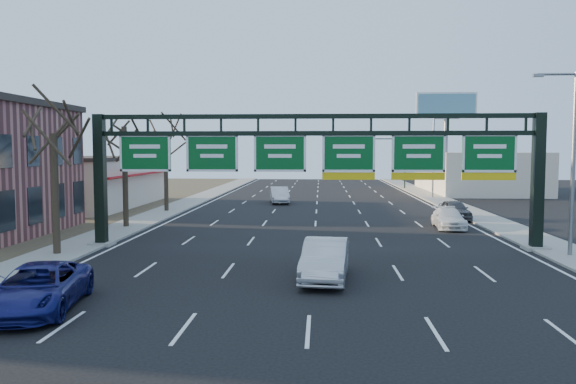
# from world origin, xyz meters

# --- Properties ---
(ground) EXTENTS (160.00, 160.00, 0.00)m
(ground) POSITION_xyz_m (0.00, 0.00, 0.00)
(ground) COLOR black
(ground) RESTS_ON ground
(sidewalk_left) EXTENTS (3.00, 120.00, 0.12)m
(sidewalk_left) POSITION_xyz_m (-12.80, 20.00, 0.06)
(sidewalk_left) COLOR gray
(sidewalk_left) RESTS_ON ground
(sidewalk_right) EXTENTS (3.00, 120.00, 0.12)m
(sidewalk_right) POSITION_xyz_m (12.80, 20.00, 0.06)
(sidewalk_right) COLOR gray
(sidewalk_right) RESTS_ON ground
(lane_markings) EXTENTS (21.60, 120.00, 0.01)m
(lane_markings) POSITION_xyz_m (0.00, 20.00, 0.01)
(lane_markings) COLOR white
(lane_markings) RESTS_ON ground
(sign_gantry) EXTENTS (24.60, 1.20, 7.20)m
(sign_gantry) POSITION_xyz_m (0.16, 8.00, 4.63)
(sign_gantry) COLOR black
(sign_gantry) RESTS_ON ground
(cream_strip) EXTENTS (10.90, 18.40, 4.70)m
(cream_strip) POSITION_xyz_m (-21.48, 29.00, 2.36)
(cream_strip) COLOR beige
(cream_strip) RESTS_ON ground
(building_right_distant) EXTENTS (12.00, 20.00, 5.00)m
(building_right_distant) POSITION_xyz_m (20.00, 50.00, 2.50)
(building_right_distant) COLOR beige
(building_right_distant) RESTS_ON ground
(tree_gantry) EXTENTS (3.60, 3.60, 8.48)m
(tree_gantry) POSITION_xyz_m (-12.80, 5.00, 7.11)
(tree_gantry) COLOR #31271B
(tree_gantry) RESTS_ON sidewalk_left
(tree_mid) EXTENTS (3.60, 3.60, 9.24)m
(tree_mid) POSITION_xyz_m (-12.80, 15.00, 7.85)
(tree_mid) COLOR #31271B
(tree_mid) RESTS_ON sidewalk_left
(tree_far) EXTENTS (3.60, 3.60, 8.86)m
(tree_far) POSITION_xyz_m (-12.80, 25.00, 7.48)
(tree_far) COLOR #31271B
(tree_far) RESTS_ON sidewalk_left
(streetlight_near) EXTENTS (2.15, 0.22, 9.00)m
(streetlight_near) POSITION_xyz_m (12.47, 6.00, 5.08)
(streetlight_near) COLOR slate
(streetlight_near) RESTS_ON sidewalk_right
(streetlight_far) EXTENTS (2.15, 0.22, 9.00)m
(streetlight_far) POSITION_xyz_m (12.47, 40.00, 5.08)
(streetlight_far) COLOR slate
(streetlight_far) RESTS_ON sidewalk_right
(billboard_right) EXTENTS (7.00, 0.50, 12.00)m
(billboard_right) POSITION_xyz_m (15.00, 44.98, 9.06)
(billboard_right) COLOR slate
(billboard_right) RESTS_ON ground
(traffic_signal_mast) EXTENTS (10.16, 0.54, 7.00)m
(traffic_signal_mast) POSITION_xyz_m (5.69, 55.00, 5.50)
(traffic_signal_mast) COLOR black
(traffic_signal_mast) RESTS_ON ground
(car_blue_suv) EXTENTS (3.29, 5.71, 1.50)m
(car_blue_suv) POSITION_xyz_m (-8.90, -4.44, 0.75)
(car_blue_suv) COLOR navy
(car_blue_suv) RESTS_ON ground
(car_silver_sedan) EXTENTS (2.14, 5.09, 1.63)m
(car_silver_sedan) POSITION_xyz_m (0.54, 0.51, 0.82)
(car_silver_sedan) COLOR #B6B6BB
(car_silver_sedan) RESTS_ON ground
(car_white_wagon) EXTENTS (2.10, 4.69, 1.33)m
(car_white_wagon) POSITION_xyz_m (8.99, 16.18, 0.67)
(car_white_wagon) COLOR white
(car_white_wagon) RESTS_ON ground
(car_grey_far) EXTENTS (1.98, 4.43, 1.48)m
(car_grey_far) POSITION_xyz_m (10.50, 20.94, 0.74)
(car_grey_far) COLOR #414346
(car_grey_far) RESTS_ON ground
(car_silver_distant) EXTENTS (2.36, 5.07, 1.61)m
(car_silver_distant) POSITION_xyz_m (-3.72, 33.39, 0.80)
(car_silver_distant) COLOR silver
(car_silver_distant) RESTS_ON ground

